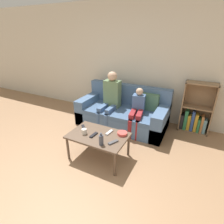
# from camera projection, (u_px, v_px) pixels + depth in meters

# --- Properties ---
(ground_plane) EXTENTS (22.00, 22.00, 0.00)m
(ground_plane) POSITION_uv_depth(u_px,v_px,m) (42.00, 201.00, 2.21)
(ground_plane) COLOR #997251
(wall_back) EXTENTS (12.00, 0.06, 2.60)m
(wall_back) POSITION_uv_depth(u_px,v_px,m) (131.00, 63.00, 4.04)
(wall_back) COLOR beige
(wall_back) RESTS_ON ground_plane
(couch) EXTENTS (1.94, 0.92, 0.86)m
(couch) POSITION_uv_depth(u_px,v_px,m) (123.00, 113.00, 3.94)
(couch) COLOR #4C6B93
(couch) RESTS_ON ground_plane
(bookshelf) EXTENTS (0.59, 0.28, 1.06)m
(bookshelf) POSITION_uv_depth(u_px,v_px,m) (195.00, 114.00, 3.66)
(bookshelf) COLOR #8E7051
(bookshelf) RESTS_ON ground_plane
(coffee_table) EXTENTS (0.94, 0.61, 0.44)m
(coffee_table) POSITION_uv_depth(u_px,v_px,m) (98.00, 137.00, 2.84)
(coffee_table) COLOR brown
(coffee_table) RESTS_ON ground_plane
(person_adult) EXTENTS (0.35, 0.63, 1.19)m
(person_adult) POSITION_uv_depth(u_px,v_px,m) (111.00, 96.00, 3.82)
(person_adult) COLOR #476693
(person_adult) RESTS_ON ground_plane
(person_child) EXTENTS (0.34, 0.66, 0.91)m
(person_child) POSITION_uv_depth(u_px,v_px,m) (137.00, 109.00, 3.58)
(person_child) COLOR maroon
(person_child) RESTS_ON ground_plane
(cup_near) EXTENTS (0.08, 0.08, 0.09)m
(cup_near) POSITION_uv_depth(u_px,v_px,m) (84.00, 131.00, 2.83)
(cup_near) COLOR silver
(cup_near) RESTS_ON coffee_table
(tv_remote_0) EXTENTS (0.07, 0.17, 0.02)m
(tv_remote_0) POSITION_uv_depth(u_px,v_px,m) (109.00, 132.00, 2.87)
(tv_remote_0) COLOR #B7B7BC
(tv_remote_0) RESTS_ON coffee_table
(tv_remote_1) EXTENTS (0.16, 0.15, 0.02)m
(tv_remote_1) POSITION_uv_depth(u_px,v_px,m) (84.00, 127.00, 3.02)
(tv_remote_1) COLOR black
(tv_remote_1) RESTS_ON coffee_table
(tv_remote_2) EXTENTS (0.12, 0.17, 0.02)m
(tv_remote_2) POSITION_uv_depth(u_px,v_px,m) (113.00, 142.00, 2.61)
(tv_remote_2) COLOR #47474C
(tv_remote_2) RESTS_ON coffee_table
(tv_remote_3) EXTENTS (0.06, 0.17, 0.02)m
(tv_remote_3) POSITION_uv_depth(u_px,v_px,m) (94.00, 135.00, 2.80)
(tv_remote_3) COLOR black
(tv_remote_3) RESTS_ON coffee_table
(snack_bowl) EXTENTS (0.16, 0.16, 0.05)m
(snack_bowl) POSITION_uv_depth(u_px,v_px,m) (122.00, 133.00, 2.81)
(snack_bowl) COLOR #DB4C47
(snack_bowl) RESTS_ON coffee_table
(bottle) EXTENTS (0.07, 0.07, 0.19)m
(bottle) POSITION_uv_depth(u_px,v_px,m) (101.00, 140.00, 2.54)
(bottle) COLOR #424756
(bottle) RESTS_ON coffee_table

